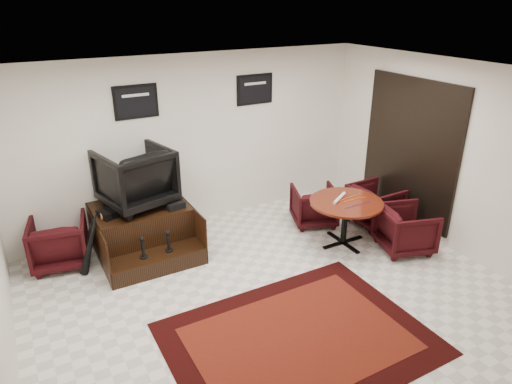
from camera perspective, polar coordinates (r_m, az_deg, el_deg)
ground at (r=6.12m, az=2.07°, el=-12.55°), size 6.00×6.00×0.00m
room_shell at (r=5.58m, az=5.29°, el=4.40°), size 6.02×5.02×2.81m
area_rug at (r=5.46m, az=5.32°, el=-17.78°), size 2.87×2.15×0.01m
shine_podium at (r=7.09m, az=-13.86°, el=-4.78°), size 1.38×1.42×0.71m
shine_chair at (r=6.86m, az=-14.88°, el=2.12°), size 1.12×1.08×0.97m
shoes_pair at (r=6.77m, az=-18.03°, el=-2.57°), size 0.30×0.33×0.10m
polish_kit at (r=6.81m, az=-10.11°, el=-1.62°), size 0.29×0.22×0.09m
umbrella_black at (r=6.70m, az=-20.06°, el=-6.12°), size 0.34×0.13×0.90m
umbrella_hooked at (r=6.86m, az=-20.32°, el=-6.04°), size 0.29×0.11×0.78m
armchair_side at (r=7.10m, az=-23.41°, el=-5.53°), size 0.88×0.84×0.78m
meeting_table at (r=7.07m, az=11.17°, el=-1.79°), size 1.11×1.11×0.73m
table_chair_back at (r=7.75m, az=7.27°, el=-1.46°), size 0.88×0.86×0.72m
table_chair_window at (r=7.93m, az=14.63°, el=-1.31°), size 0.70×0.75×0.76m
table_chair_corner at (r=7.25m, az=18.23°, el=-4.19°), size 0.87×0.91×0.76m
paper_roll at (r=7.07m, az=10.41°, el=-0.73°), size 0.39×0.26×0.05m
table_clutter at (r=7.08m, az=12.15°, el=-1.01°), size 0.57×0.32×0.01m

